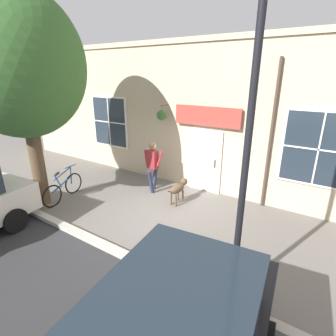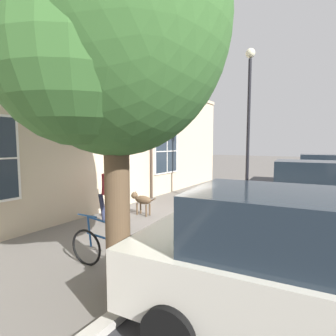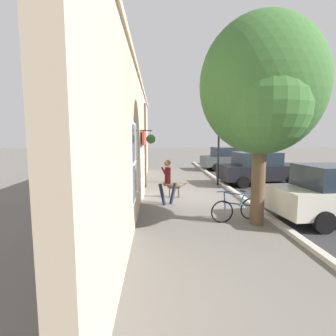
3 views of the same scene
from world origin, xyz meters
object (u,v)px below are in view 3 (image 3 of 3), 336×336
object	(u,v)px
parked_car_far_end	(229,158)
street_lamp	(219,118)
leaning_bicycle	(237,209)
dog_on_leash	(173,186)
pedestrian_walking	(168,178)
street_tree_by_curb	(263,90)
parked_car_mid_block	(259,168)

from	to	relation	value
parked_car_far_end	street_lamp	xyz separation A→B (m)	(-2.34, -6.13, 2.65)
parked_car_far_end	leaning_bicycle	bearing A→B (deg)	-104.67
dog_on_leash	parked_car_far_end	bearing A→B (deg)	60.81
pedestrian_walking	street_tree_by_curb	xyz separation A→B (m)	(2.54, -2.48, 2.83)
pedestrian_walking	parked_car_mid_block	xyz separation A→B (m)	(5.10, 3.90, -0.16)
street_tree_by_curb	leaning_bicycle	bearing A→B (deg)	136.42
street_tree_by_curb	street_lamp	world-z (taller)	street_tree_by_curb
leaning_bicycle	street_lamp	size ratio (longest dim) A/B	0.31
pedestrian_walking	street_lamp	size ratio (longest dim) A/B	0.31
pedestrian_walking	dog_on_leash	size ratio (longest dim) A/B	1.65
parked_car_mid_block	street_lamp	bearing A→B (deg)	-179.25
leaning_bicycle	parked_car_far_end	size ratio (longest dim) A/B	0.38
parked_car_mid_block	street_lamp	world-z (taller)	street_lamp
street_tree_by_curb	dog_on_leash	bearing A→B (deg)	121.90
dog_on_leash	leaning_bicycle	bearing A→B (deg)	-60.70
street_tree_by_curb	leaning_bicycle	size ratio (longest dim) A/B	3.51
dog_on_leash	leaning_bicycle	size ratio (longest dim) A/B	0.61
pedestrian_walking	leaning_bicycle	distance (m)	2.96
dog_on_leash	parked_car_far_end	xyz separation A→B (m)	(4.94, 8.84, 0.39)
leaning_bicycle	parked_car_mid_block	world-z (taller)	parked_car_mid_block
street_tree_by_curb	leaning_bicycle	world-z (taller)	street_tree_by_curb
parked_car_far_end	pedestrian_walking	bearing A→B (deg)	-117.48
dog_on_leash	street_lamp	world-z (taller)	street_lamp
parked_car_mid_block	street_tree_by_curb	bearing A→B (deg)	-111.90
street_tree_by_curb	parked_car_mid_block	distance (m)	7.50
street_tree_by_curb	street_lamp	xyz separation A→B (m)	(0.33, 6.35, -0.34)
dog_on_leash	pedestrian_walking	bearing A→B (deg)	-102.89
street_lamp	street_tree_by_curb	bearing A→B (deg)	-92.98
street_tree_by_curb	parked_car_mid_block	xyz separation A→B (m)	(2.56, 6.38, -2.99)
parked_car_mid_block	dog_on_leash	bearing A→B (deg)	-150.50
street_lamp	parked_car_far_end	bearing A→B (deg)	69.12
dog_on_leash	parked_car_far_end	world-z (taller)	parked_car_far_end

